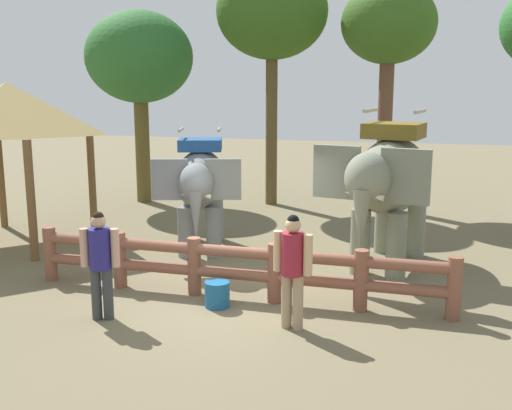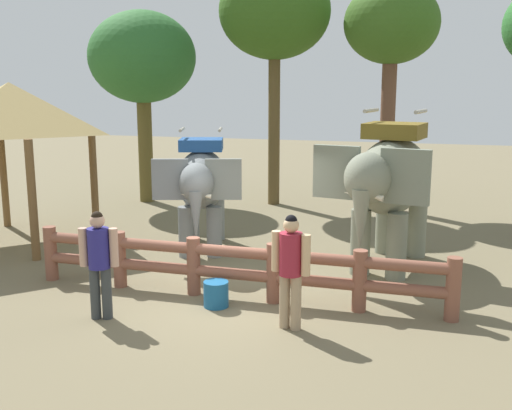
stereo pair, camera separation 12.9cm
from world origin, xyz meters
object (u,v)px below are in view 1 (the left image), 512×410
object	(u,v)px
tree_back_center	(139,59)
tree_deep_back	(389,28)
feed_bucket	(217,294)
thatched_shelter	(8,110)
tourist_woman_in_black	(100,258)
elephant_near_left	(200,183)
tourist_man_in_blue	(293,264)
log_fence	(234,265)
elephant_center	(389,181)
tree_far_right	(272,13)

from	to	relation	value
tree_back_center	tree_deep_back	size ratio (longest dim) A/B	0.90
tree_deep_back	feed_bucket	world-z (taller)	tree_deep_back
thatched_shelter	tree_back_center	xyz separation A→B (m)	(0.66, 5.50, 1.32)
tourist_woman_in_black	tree_deep_back	world-z (taller)	tree_deep_back
elephant_near_left	tourist_woman_in_black	bearing A→B (deg)	-90.95
tree_back_center	feed_bucket	size ratio (longest dim) A/B	13.41
tourist_man_in_blue	tree_deep_back	bearing A→B (deg)	86.21
elephant_near_left	thatched_shelter	size ratio (longest dim) A/B	0.87
log_fence	elephant_center	xyz separation A→B (m)	(2.46, 2.60, 1.21)
tourist_man_in_blue	feed_bucket	world-z (taller)	tourist_man_in_blue
tourist_man_in_blue	tree_back_center	xyz separation A→B (m)	(-6.78, 8.89, 3.41)
log_fence	tree_deep_back	distance (m)	10.12
feed_bucket	tourist_man_in_blue	bearing A→B (deg)	-22.09
elephant_near_left	elephant_center	distance (m)	4.14
elephant_near_left	feed_bucket	xyz separation A→B (m)	(1.52, -3.31, -1.33)
tree_deep_back	tourist_woman_in_black	bearing A→B (deg)	-109.70
tree_far_right	tree_deep_back	size ratio (longest dim) A/B	1.10
elephant_center	tree_back_center	world-z (taller)	tree_back_center
tourist_man_in_blue	tree_deep_back	world-z (taller)	tree_deep_back
log_fence	tree_deep_back	world-z (taller)	tree_deep_back
tree_back_center	tree_far_right	xyz separation A→B (m)	(4.03, 0.69, 1.30)
tourist_man_in_blue	tree_far_right	bearing A→B (deg)	106.01
elephant_center	tree_back_center	size ratio (longest dim) A/B	0.65
elephant_center	log_fence	bearing A→B (deg)	-133.37
tree_deep_back	feed_bucket	xyz separation A→B (m)	(-2.08, -9.23, -5.05)
elephant_center	tree_deep_back	bearing A→B (deg)	94.91
tree_deep_back	tree_back_center	bearing A→B (deg)	-172.88
log_fence	tourist_man_in_blue	xyz separation A→B (m)	(1.28, -1.05, 0.44)
log_fence	tourist_man_in_blue	distance (m)	1.71
tourist_man_in_blue	thatched_shelter	world-z (taller)	thatched_shelter
tree_back_center	tree_far_right	world-z (taller)	tree_far_right
tourist_woman_in_black	tourist_man_in_blue	distance (m)	3.05
tourist_woman_in_black	tourist_man_in_blue	size ratio (longest dim) A/B	0.98
tree_far_right	elephant_near_left	bearing A→B (deg)	-92.05
log_fence	tree_far_right	bearing A→B (deg)	99.76
elephant_near_left	tree_deep_back	size ratio (longest dim) A/B	0.50
elephant_near_left	tourist_woman_in_black	distance (m)	4.36
feed_bucket	elephant_center	bearing A→B (deg)	49.74
tree_back_center	feed_bucket	distance (m)	10.75
tourist_man_in_blue	tree_back_center	world-z (taller)	tree_back_center
thatched_shelter	tree_far_right	world-z (taller)	tree_far_right
log_fence	tree_back_center	world-z (taller)	tree_back_center
log_fence	tourist_woman_in_black	size ratio (longest dim) A/B	4.30
tourist_woman_in_black	thatched_shelter	world-z (taller)	thatched_shelter
tree_back_center	elephant_near_left	bearing A→B (deg)	-52.58
tree_back_center	tree_far_right	distance (m)	4.29
elephant_near_left	tree_deep_back	bearing A→B (deg)	58.73
log_fence	tourist_man_in_blue	bearing A→B (deg)	-39.38
elephant_center	tourist_woman_in_black	world-z (taller)	elephant_center
log_fence	elephant_near_left	distance (m)	3.42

